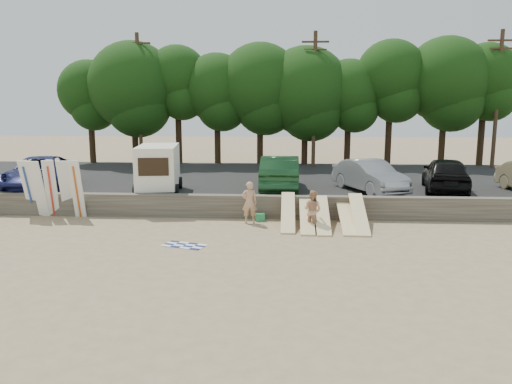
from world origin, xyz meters
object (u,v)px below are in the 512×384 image
beachgoer_b (312,210)px  car_3 (446,174)px  car_2 (370,176)px  cooler (260,217)px  car_0 (40,173)px  car_1 (280,173)px  beachgoer_a (249,202)px  box_trailer (158,166)px

beachgoer_b → car_3: bearing=-107.8°
car_2 → cooler: size_ratio=12.40×
car_0 → cooler: bearing=-28.1°
car_1 → cooler: size_ratio=13.76×
beachgoer_a → car_1: bearing=-115.7°
car_2 → beachgoer_a: (-5.56, -4.05, -0.59)m
car_0 → car_1: (12.05, 0.36, 0.05)m
car_3 → beachgoer_b: bearing=50.1°
box_trailer → car_3: (13.93, 1.31, -0.43)m
car_3 → beachgoer_a: (-9.30, -4.43, -0.67)m
box_trailer → beachgoer_a: bearing=-42.1°
car_1 → beachgoer_b: car_1 is taller
car_1 → beachgoer_a: car_1 is taller
car_2 → beachgoer_a: car_2 is taller
car_2 → beachgoer_b: size_ratio=2.96×
beachgoer_b → car_2: bearing=-87.3°
car_1 → beachgoer_a: (-1.20, -4.17, -0.68)m
cooler → beachgoer_a: bearing=-145.1°
car_1 → box_trailer: bearing=10.5°
car_1 → car_2: bearing=178.6°
car_3 → beachgoer_b: car_3 is taller
car_0 → car_3: (20.15, 0.62, 0.04)m
cooler → car_3: bearing=11.9°
car_2 → beachgoer_a: size_ratio=2.67×
car_1 → beachgoer_b: 5.36m
box_trailer → beachgoer_b: size_ratio=2.39×
car_1 → beachgoer_b: size_ratio=3.29×
car_0 → beachgoer_b: bearing=-31.1°
car_3 → beachgoer_a: bearing=36.9°
car_1 → car_2: size_ratio=1.11×
car_1 → car_0: bearing=2.0°
car_1 → car_3: (8.10, 0.26, -0.01)m
car_2 → cooler: bearing=-168.2°
box_trailer → beachgoer_a: (4.62, -3.12, -1.10)m
box_trailer → car_1: (5.82, 1.05, -0.42)m
beachgoer_a → cooler: (0.42, 0.45, -0.72)m
box_trailer → car_3: bearing=-2.7°
car_3 → car_1: bearing=13.3°
car_2 → car_3: (3.74, 0.38, 0.07)m
car_2 → beachgoer_a: 6.90m
car_3 → beachgoer_b: 8.65m
car_2 → cooler: (-5.15, -3.60, -1.32)m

